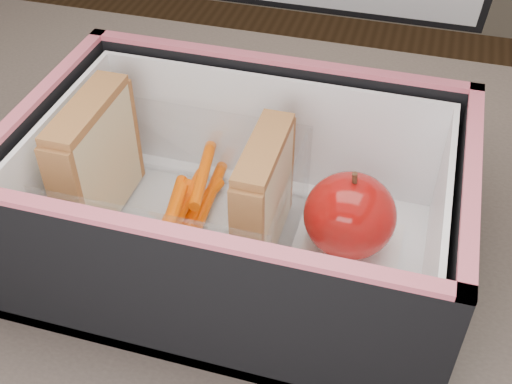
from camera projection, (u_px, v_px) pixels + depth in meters
kitchen_table at (316, 371)px, 0.54m from camera, size 1.20×0.80×0.75m
lunch_bag at (241, 189)px, 0.47m from camera, size 0.32×0.31×0.30m
plastic_tub at (179, 193)px, 0.50m from camera, size 0.18×0.13×0.07m
sandwich_left at (96, 160)px, 0.50m from camera, size 0.03×0.09×0.10m
sandwich_right at (264, 196)px, 0.47m from camera, size 0.02×0.09×0.10m
carrot_sticks at (186, 209)px, 0.51m from camera, size 0.04×0.14×0.03m
paper_napkin at (350, 252)px, 0.50m from camera, size 0.07×0.08×0.01m
red_apple at (350, 215)px, 0.47m from camera, size 0.09×0.09×0.07m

